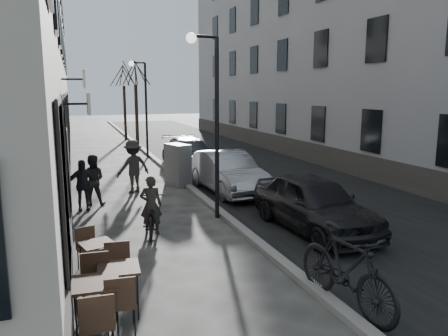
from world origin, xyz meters
TOP-DOWN VIEW (x-y plane):
  - ground at (0.00, 0.00)m, footprint 120.00×120.00m
  - road at (3.85, 16.00)m, footprint 7.30×60.00m
  - kerb at (0.20, 16.00)m, footprint 0.25×60.00m
  - building_right at (9.50, 16.50)m, footprint 4.00×35.00m
  - streetlamp_near at (-0.17, 6.00)m, footprint 0.90×0.28m
  - streetlamp_far at (-0.17, 18.00)m, footprint 0.90×0.28m
  - tree_near at (-0.10, 21.00)m, footprint 2.40×2.40m
  - tree_far at (-0.10, 27.00)m, footprint 2.40×2.40m
  - bistro_set_a at (-3.59, 0.84)m, footprint 0.70×1.67m
  - bistro_set_b at (-3.21, 1.33)m, footprint 0.71×1.65m
  - bistro_set_c at (-3.46, 2.84)m, footprint 0.80×1.51m
  - utility_cabinet at (-0.08, 10.52)m, footprint 0.90×1.20m
  - bicycle at (-2.03, 5.18)m, footprint 0.97×1.84m
  - cyclist_rider at (-2.03, 5.18)m, footprint 0.61×0.47m
  - pedestrian_near at (-3.28, 8.65)m, footprint 0.90×0.77m
  - pedestrian_mid at (-1.82, 9.95)m, footprint 1.37×1.04m
  - pedestrian_far at (-3.60, 8.09)m, footprint 0.93×0.42m
  - car_near at (2.01, 4.08)m, footprint 1.95×4.36m
  - car_mid at (1.35, 8.91)m, footprint 1.79×4.46m
  - car_far at (1.30, 13.99)m, footprint 1.95×4.78m
  - moped at (0.35, 0.28)m, footprint 0.92×2.38m

SIDE VIEW (x-z plane):
  - ground at x=0.00m, z-range 0.00..0.00m
  - road at x=3.85m, z-range 0.00..0.00m
  - kerb at x=0.20m, z-range 0.00..0.12m
  - bistro_set_c at x=-3.46m, z-range 0.01..0.87m
  - bicycle at x=-2.03m, z-range 0.00..0.92m
  - bistro_set_b at x=-3.21m, z-range 0.01..0.97m
  - bistro_set_a at x=-3.59m, z-range 0.01..1.00m
  - car_far at x=1.30m, z-range 0.00..1.39m
  - moped at x=0.35m, z-range 0.00..1.40m
  - car_mid at x=1.35m, z-range 0.00..1.44m
  - car_near at x=2.01m, z-range 0.00..1.46m
  - cyclist_rider at x=-2.03m, z-range 0.00..1.51m
  - pedestrian_far at x=-3.60m, z-range 0.00..1.55m
  - utility_cabinet at x=-0.08m, z-range 0.00..1.60m
  - pedestrian_near at x=-3.28m, z-range 0.00..1.61m
  - pedestrian_mid at x=-1.82m, z-range 0.00..1.88m
  - streetlamp_near at x=-0.17m, z-range 0.62..5.71m
  - streetlamp_far at x=-0.17m, z-range 0.62..5.71m
  - tree_near at x=-0.10m, z-range 1.81..7.51m
  - tree_far at x=-0.10m, z-range 1.81..7.51m
  - building_right at x=9.50m, z-range 0.00..16.00m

